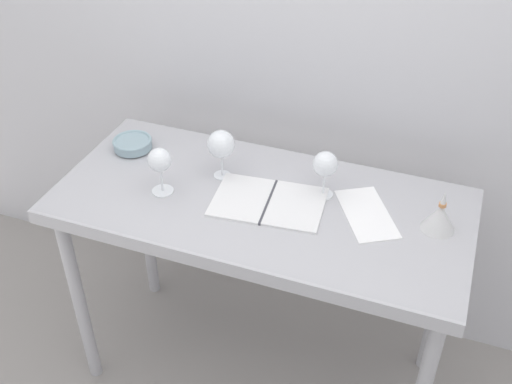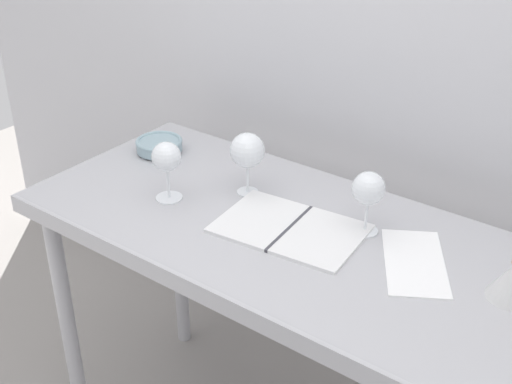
# 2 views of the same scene
# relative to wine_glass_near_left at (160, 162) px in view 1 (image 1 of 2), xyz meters

# --- Properties ---
(ground_plane) EXTENTS (6.00, 6.00, 0.00)m
(ground_plane) POSITION_rel_wine_glass_near_left_xyz_m (0.33, 0.08, -1.02)
(ground_plane) COLOR gray
(back_wall) EXTENTS (3.80, 0.04, 2.60)m
(back_wall) POSITION_rel_wine_glass_near_left_xyz_m (0.33, 0.57, 0.28)
(back_wall) COLOR silver
(back_wall) RESTS_ON ground_plane
(steel_counter) EXTENTS (1.40, 0.65, 0.90)m
(steel_counter) POSITION_rel_wine_glass_near_left_xyz_m (0.33, 0.07, -0.23)
(steel_counter) COLOR #ADADB2
(steel_counter) RESTS_ON ground_plane
(wine_glass_near_left) EXTENTS (0.08, 0.08, 0.17)m
(wine_glass_near_left) POSITION_rel_wine_glass_near_left_xyz_m (0.00, 0.00, 0.00)
(wine_glass_near_left) COLOR white
(wine_glass_near_left) RESTS_ON steel_counter
(wine_glass_far_right) EXTENTS (0.08, 0.08, 0.17)m
(wine_glass_far_right) POSITION_rel_wine_glass_near_left_xyz_m (0.52, 0.17, -0.00)
(wine_glass_far_right) COLOR white
(wine_glass_far_right) RESTS_ON steel_counter
(wine_glass_far_left) EXTENTS (0.10, 0.10, 0.18)m
(wine_glass_far_left) POSITION_rel_wine_glass_near_left_xyz_m (0.15, 0.16, 0.01)
(wine_glass_far_left) COLOR white
(wine_glass_far_left) RESTS_ON steel_counter
(open_notebook) EXTENTS (0.39, 0.28, 0.01)m
(open_notebook) POSITION_rel_wine_glass_near_left_xyz_m (0.36, 0.07, -0.12)
(open_notebook) COLOR white
(open_notebook) RESTS_ON steel_counter
(tasting_sheet_upper) EXTENTS (0.26, 0.31, 0.00)m
(tasting_sheet_upper) POSITION_rel_wine_glass_near_left_xyz_m (0.68, 0.12, -0.12)
(tasting_sheet_upper) COLOR white
(tasting_sheet_upper) RESTS_ON steel_counter
(tasting_bowl) EXTENTS (0.15, 0.15, 0.04)m
(tasting_bowl) POSITION_rel_wine_glass_near_left_xyz_m (-0.23, 0.20, -0.10)
(tasting_bowl) COLOR #4C4C4C
(tasting_bowl) RESTS_ON steel_counter
(decanter_funnel) EXTENTS (0.11, 0.11, 0.14)m
(decanter_funnel) POSITION_rel_wine_glass_near_left_xyz_m (0.91, 0.13, -0.08)
(decanter_funnel) COLOR silver
(decanter_funnel) RESTS_ON steel_counter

